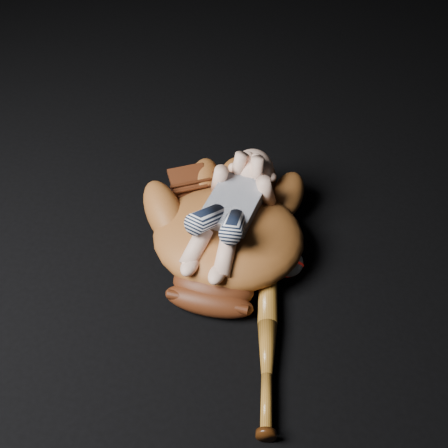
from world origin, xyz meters
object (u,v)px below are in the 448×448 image
(baseball_bat, at_px, (267,334))
(baseball, at_px, (289,263))
(baseball_glove, at_px, (228,231))
(newborn_baby, at_px, (229,210))

(baseball_bat, distance_m, baseball, 0.21)
(baseball_glove, bearing_deg, baseball, -8.30)
(baseball_glove, xyz_separation_m, baseball_bat, (0.11, -0.25, -0.06))
(baseball_glove, distance_m, baseball, 0.16)
(baseball_glove, relative_size, baseball, 7.66)
(baseball_glove, distance_m, baseball_bat, 0.28)
(baseball_bat, relative_size, baseball, 6.88)
(baseball_bat, bearing_deg, baseball_glove, 114.21)
(newborn_baby, height_order, baseball, newborn_baby)
(newborn_baby, relative_size, baseball, 5.99)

